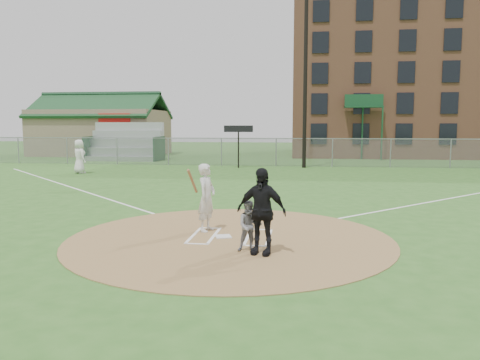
# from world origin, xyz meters

# --- Properties ---
(ground) EXTENTS (140.00, 140.00, 0.00)m
(ground) POSITION_xyz_m (0.00, 0.00, 0.00)
(ground) COLOR #2F6121
(ground) RESTS_ON ground
(dirt_circle) EXTENTS (8.40, 8.40, 0.02)m
(dirt_circle) POSITION_xyz_m (0.00, 0.00, 0.01)
(dirt_circle) COLOR #9B7949
(dirt_circle) RESTS_ON ground
(home_plate) EXTENTS (0.51, 0.51, 0.03)m
(home_plate) POSITION_xyz_m (-0.19, 0.06, 0.03)
(home_plate) COLOR silver
(home_plate) RESTS_ON dirt_circle
(foul_line_first) EXTENTS (17.04, 17.04, 0.01)m
(foul_line_first) POSITION_xyz_m (9.00, 9.00, 0.01)
(foul_line_first) COLOR white
(foul_line_first) RESTS_ON ground
(foul_line_third) EXTENTS (17.04, 17.04, 0.01)m
(foul_line_third) POSITION_xyz_m (-9.00, 9.00, 0.01)
(foul_line_third) COLOR white
(foul_line_third) RESTS_ON ground
(catcher) EXTENTS (0.66, 0.57, 1.19)m
(catcher) POSITION_xyz_m (0.65, -1.22, 0.61)
(catcher) COLOR gray
(catcher) RESTS_ON dirt_circle
(umpire) EXTENTS (1.24, 0.76, 1.97)m
(umpire) POSITION_xyz_m (0.93, -1.42, 1.00)
(umpire) COLOR black
(umpire) RESTS_ON dirt_circle
(ondeck_player) EXTENTS (1.20, 1.13, 2.07)m
(ondeck_player) POSITION_xyz_m (-11.66, 15.26, 1.03)
(ondeck_player) COLOR white
(ondeck_player) RESTS_ON ground
(batters_boxes) EXTENTS (2.08, 1.88, 0.01)m
(batters_boxes) POSITION_xyz_m (0.00, 0.15, 0.03)
(batters_boxes) COLOR white
(batters_boxes) RESTS_ON dirt_circle
(batter_at_plate) EXTENTS (0.69, 1.09, 1.86)m
(batter_at_plate) POSITION_xyz_m (-0.76, 0.70, 0.96)
(batter_at_plate) COLOR silver
(batter_at_plate) RESTS_ON dirt_circle
(outfield_fence) EXTENTS (56.08, 0.08, 2.03)m
(outfield_fence) POSITION_xyz_m (0.00, 22.00, 1.02)
(outfield_fence) COLOR slate
(outfield_fence) RESTS_ON ground
(bleachers) EXTENTS (6.08, 3.20, 3.20)m
(bleachers) POSITION_xyz_m (-13.00, 26.20, 1.59)
(bleachers) COLOR #B7BABF
(bleachers) RESTS_ON ground
(clubhouse) EXTENTS (12.20, 8.71, 6.23)m
(clubhouse) POSITION_xyz_m (-18.00, 32.99, 2.39)
(clubhouse) COLOR gray
(clubhouse) RESTS_ON ground
(brick_warehouse) EXTENTS (30.00, 17.17, 15.00)m
(brick_warehouse) POSITION_xyz_m (16.00, 37.96, 7.50)
(brick_warehouse) COLOR #A06145
(brick_warehouse) RESTS_ON ground
(light_pole) EXTENTS (1.20, 0.30, 12.22)m
(light_pole) POSITION_xyz_m (2.00, 21.00, 6.61)
(light_pole) COLOR black
(light_pole) RESTS_ON ground
(scoreboard_sign) EXTENTS (2.00, 0.10, 2.93)m
(scoreboard_sign) POSITION_xyz_m (-2.50, 20.20, 2.39)
(scoreboard_sign) COLOR black
(scoreboard_sign) RESTS_ON ground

